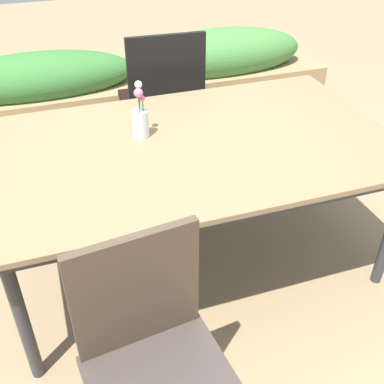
{
  "coord_description": "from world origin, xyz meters",
  "views": [
    {
      "loc": [
        -0.54,
        -1.86,
        1.76
      ],
      "look_at": [
        0.06,
        -0.08,
        0.43
      ],
      "focal_mm": 44.02,
      "sensor_mm": 36.0,
      "label": 1
    }
  ],
  "objects_px": {
    "dining_table": "(192,152)",
    "flower_vase": "(140,119)",
    "chair_far_side": "(163,97)",
    "chair_near_left": "(154,356)",
    "planter_box": "(136,85)"
  },
  "relations": [
    {
      "from": "chair_near_left",
      "to": "planter_box",
      "type": "height_order",
      "value": "chair_near_left"
    },
    {
      "from": "chair_far_side",
      "to": "dining_table",
      "type": "bearing_deg",
      "value": -93.73
    },
    {
      "from": "chair_far_side",
      "to": "flower_vase",
      "type": "distance_m",
      "value": 0.85
    },
    {
      "from": "chair_near_left",
      "to": "chair_far_side",
      "type": "height_order",
      "value": "chair_far_side"
    },
    {
      "from": "chair_far_side",
      "to": "flower_vase",
      "type": "height_order",
      "value": "chair_far_side"
    },
    {
      "from": "dining_table",
      "to": "chair_far_side",
      "type": "distance_m",
      "value": 0.9
    },
    {
      "from": "chair_far_side",
      "to": "chair_near_left",
      "type": "bearing_deg",
      "value": -103.53
    },
    {
      "from": "dining_table",
      "to": "flower_vase",
      "type": "bearing_deg",
      "value": 146.88
    },
    {
      "from": "flower_vase",
      "to": "planter_box",
      "type": "relative_size",
      "value": 0.08
    },
    {
      "from": "flower_vase",
      "to": "chair_far_side",
      "type": "bearing_deg",
      "value": 67.61
    },
    {
      "from": "dining_table",
      "to": "flower_vase",
      "type": "height_order",
      "value": "flower_vase"
    },
    {
      "from": "chair_near_left",
      "to": "planter_box",
      "type": "bearing_deg",
      "value": -108.45
    },
    {
      "from": "chair_near_left",
      "to": "dining_table",
      "type": "bearing_deg",
      "value": -122.29
    },
    {
      "from": "dining_table",
      "to": "chair_far_side",
      "type": "relative_size",
      "value": 1.92
    },
    {
      "from": "dining_table",
      "to": "chair_far_side",
      "type": "height_order",
      "value": "chair_far_side"
    }
  ]
}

